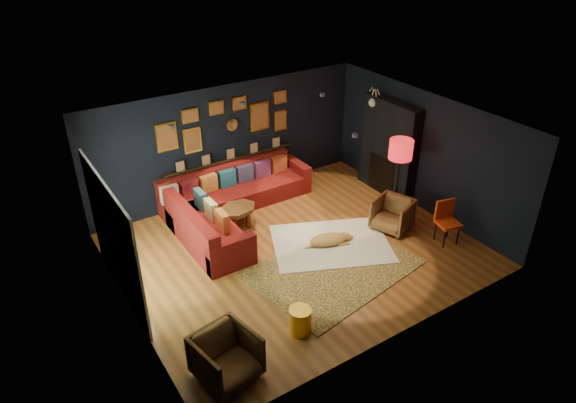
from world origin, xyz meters
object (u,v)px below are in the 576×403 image
armchair_right (392,213)px  floor_lamp (401,153)px  pouf (202,225)px  dog (329,238)px  coffee_table (238,211)px  armchair_left (226,355)px  sectional (225,206)px  gold_stool (300,321)px  orange_chair (447,218)px

armchair_right → floor_lamp: 1.25m
floor_lamp → pouf: bearing=157.8°
armchair_right → dog: bearing=-118.3°
coffee_table → pouf: bearing=172.0°
armchair_left → armchair_right: (4.65, 1.64, -0.04)m
sectional → gold_stool: bearing=-98.8°
coffee_table → armchair_left: (-2.01, -3.44, 0.04)m
coffee_table → floor_lamp: 3.55m
gold_stool → armchair_right: bearing=24.0°
coffee_table → dog: bearing=-53.7°
armchair_right → floor_lamp: size_ratio=0.42×
pouf → dog: pouf is taller
pouf → armchair_right: bearing=-29.3°
pouf → orange_chair: 4.88m
coffee_table → pouf: size_ratio=1.63×
armchair_left → armchair_right: size_ratio=1.11×
pouf → gold_stool: (0.12, -3.37, -0.00)m
orange_chair → armchair_right: bearing=135.6°
orange_chair → coffee_table: bearing=152.7°
sectional → floor_lamp: bearing=-30.8°
pouf → armchair_right: 3.90m
gold_stool → floor_lamp: 4.30m
sectional → orange_chair: orange_chair is taller
armchair_right → dog: size_ratio=0.71×
dog → sectional: bearing=139.6°
orange_chair → armchair_left: bearing=-159.2°
armchair_left → orange_chair: bearing=-2.5°
sectional → pouf: sectional is taller
armchair_left → gold_stool: size_ratio=1.84×
orange_chair → gold_stool: bearing=-159.0°
coffee_table → gold_stool: coffee_table is taller
sectional → coffee_table: sectional is taller
armchair_left → armchair_right: armchair_left is taller
floor_lamp → dog: floor_lamp is taller
sectional → orange_chair: bearing=-43.4°
armchair_left → floor_lamp: 5.54m
orange_chair → dog: 2.35m
pouf → floor_lamp: (3.80, -1.55, 1.27)m
orange_chair → floor_lamp: 1.60m
armchair_right → coffee_table: bearing=-144.6°
pouf → floor_lamp: bearing=-22.2°
sectional → pouf: bearing=-155.8°
armchair_left → pouf: bearing=60.0°
coffee_table → orange_chair: (3.22, -2.70, 0.15)m
sectional → pouf: 0.76m
coffee_table → armchair_right: size_ratio=1.30×
armchair_left → dog: size_ratio=0.79×
armchair_right → gold_stool: 3.60m
coffee_table → dog: coffee_table is taller
coffee_table → gold_stool: size_ratio=2.16×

